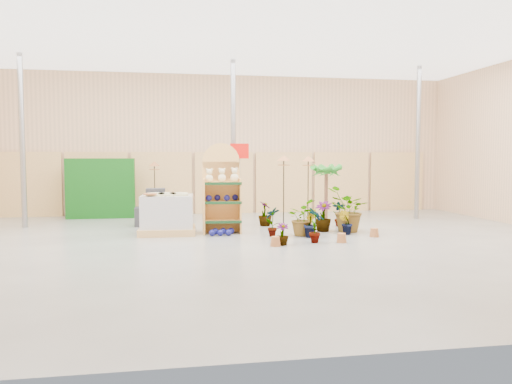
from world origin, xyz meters
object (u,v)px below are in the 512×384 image
(bird_table_front, at_px, (284,161))
(potted_plant_2, at_px, (301,218))
(pallet_stack, at_px, (167,214))
(display_shelf, at_px, (222,192))

(bird_table_front, bearing_deg, potted_plant_2, -46.21)
(pallet_stack, bearing_deg, potted_plant_2, -10.76)
(bird_table_front, xyz_separation_m, potted_plant_2, (0.34, -0.35, -1.34))
(display_shelf, xyz_separation_m, potted_plant_2, (1.79, -0.81, -0.58))
(pallet_stack, xyz_separation_m, potted_plant_2, (3.09, -0.76, -0.06))
(potted_plant_2, bearing_deg, display_shelf, 155.71)
(bird_table_front, distance_m, potted_plant_2, 1.42)
(pallet_stack, height_order, bird_table_front, bird_table_front)
(display_shelf, height_order, pallet_stack, display_shelf)
(pallet_stack, distance_m, bird_table_front, 3.06)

